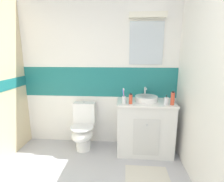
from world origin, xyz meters
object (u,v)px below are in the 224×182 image
Objects in this scene: soap_dispenser at (166,101)px; toothbrush_cup at (124,99)px; toilet at (83,128)px; deodorant_spray_can at (131,99)px; shampoo_bottle_tall at (173,98)px; sink_basin at (146,98)px.

toothbrush_cup is at bearing 179.25° from soap_dispenser.
toilet is 5.01× the size of deodorant_spray_can.
toilet is 0.88m from toothbrush_cup.
soap_dispenser is at bearing 172.52° from shampoo_bottle_tall.
soap_dispenser is at bearing -6.82° from toilet.
sink_basin is at bearing 155.25° from shampoo_bottle_tall.
sink_basin is at bearing 32.52° from deodorant_spray_can.
toilet is at bearing 179.92° from sink_basin.
shampoo_bottle_tall is (0.35, -0.16, 0.05)m from sink_basin.
shampoo_bottle_tall is at bearing -7.48° from soap_dispenser.
deodorant_spray_can is (-0.24, -0.16, 0.03)m from sink_basin.
toothbrush_cup is 0.70m from shampoo_bottle_tall.
toothbrush_cup reaches higher than deodorant_spray_can.
sink_basin reaches higher than toilet.
toilet is (-1.01, 0.00, -0.53)m from sink_basin.
toothbrush_cup is at bearing 178.41° from shampoo_bottle_tall.
sink_basin is 0.37m from toothbrush_cup.
sink_basin is 0.31m from soap_dispenser.
toilet is at bearing 168.38° from deodorant_spray_can.
sink_basin is at bearing 150.46° from soap_dispenser.
sink_basin is 0.29m from deodorant_spray_can.
deodorant_spray_can is 0.78× the size of shampoo_bottle_tall.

